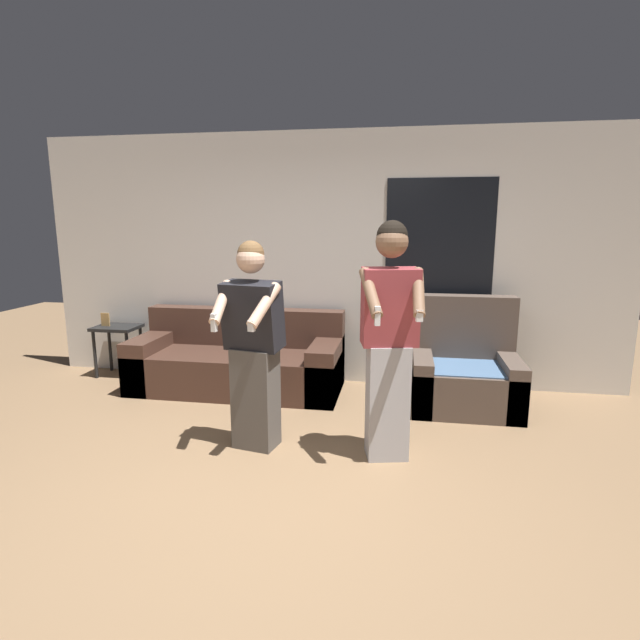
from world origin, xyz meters
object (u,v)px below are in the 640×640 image
(person_left, at_px, (253,347))
(person_right, at_px, (389,339))
(couch, at_px, (238,362))
(side_table, at_px, (117,335))
(armchair, at_px, (464,373))

(person_left, height_order, person_right, person_right)
(couch, bearing_deg, person_left, -66.11)
(side_table, bearing_deg, couch, -8.15)
(armchair, xyz_separation_m, person_right, (-0.70, -1.21, 0.59))
(armchair, bearing_deg, person_right, -119.95)
(person_right, bearing_deg, person_left, -179.96)
(armchair, relative_size, person_right, 0.59)
(armchair, xyz_separation_m, side_table, (-3.85, 0.33, 0.16))
(couch, xyz_separation_m, person_left, (0.59, -1.33, 0.53))
(couch, distance_m, person_left, 1.55)
(couch, bearing_deg, armchair, -2.82)
(side_table, height_order, person_left, person_left)
(armchair, height_order, side_table, armchair)
(couch, height_order, side_table, couch)
(armchair, bearing_deg, person_left, -144.98)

